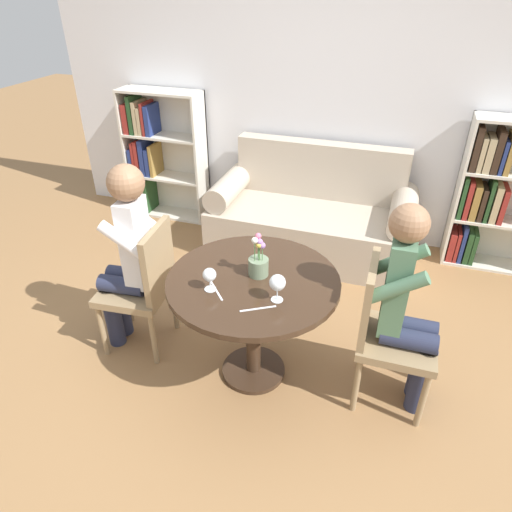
# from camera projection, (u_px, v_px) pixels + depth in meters

# --- Properties ---
(ground_plane) EXTENTS (16.00, 16.00, 0.00)m
(ground_plane) POSITION_uv_depth(u_px,v_px,m) (254.00, 371.00, 2.93)
(ground_plane) COLOR olive
(back_wall) EXTENTS (5.20, 0.05, 2.70)m
(back_wall) POSITION_uv_depth(u_px,v_px,m) (331.00, 87.00, 3.86)
(back_wall) COLOR silver
(back_wall) RESTS_ON ground_plane
(round_table) EXTENTS (0.98, 0.98, 0.72)m
(round_table) POSITION_uv_depth(u_px,v_px,m) (253.00, 298.00, 2.62)
(round_table) COLOR #382619
(round_table) RESTS_ON ground_plane
(couch) EXTENTS (1.74, 0.80, 0.92)m
(couch) POSITION_uv_depth(u_px,v_px,m) (312.00, 218.00, 4.07)
(couch) COLOR #B7A893
(couch) RESTS_ON ground_plane
(bookshelf_left) EXTENTS (0.80, 0.28, 1.26)m
(bookshelf_left) POSITION_uv_depth(u_px,v_px,m) (158.00, 153.00, 4.55)
(bookshelf_left) COLOR silver
(bookshelf_left) RESTS_ON ground_plane
(bookshelf_right) EXTENTS (0.80, 0.28, 1.26)m
(bookshelf_right) POSITION_uv_depth(u_px,v_px,m) (495.00, 195.00, 3.72)
(bookshelf_right) COLOR silver
(bookshelf_right) RESTS_ON ground_plane
(chair_left) EXTENTS (0.46, 0.46, 0.90)m
(chair_left) POSITION_uv_depth(u_px,v_px,m) (144.00, 283.00, 2.91)
(chair_left) COLOR #937A56
(chair_left) RESTS_ON ground_plane
(chair_right) EXTENTS (0.43, 0.43, 0.90)m
(chair_right) POSITION_uv_depth(u_px,v_px,m) (386.00, 329.00, 2.53)
(chair_right) COLOR #937A56
(chair_right) RESTS_ON ground_plane
(person_left) EXTENTS (0.44, 0.37, 1.29)m
(person_left) POSITION_uv_depth(u_px,v_px,m) (127.00, 255.00, 2.81)
(person_left) COLOR #282D47
(person_left) RESTS_ON ground_plane
(person_right) EXTENTS (0.42, 0.34, 1.26)m
(person_right) POSITION_uv_depth(u_px,v_px,m) (408.00, 308.00, 2.42)
(person_right) COLOR #282D47
(person_right) RESTS_ON ground_plane
(wine_glass_left) EXTENTS (0.07, 0.07, 0.13)m
(wine_glass_left) POSITION_uv_depth(u_px,v_px,m) (210.00, 276.00, 2.41)
(wine_glass_left) COLOR white
(wine_glass_left) RESTS_ON round_table
(wine_glass_right) EXTENTS (0.09, 0.09, 0.15)m
(wine_glass_right) POSITION_uv_depth(u_px,v_px,m) (277.00, 283.00, 2.33)
(wine_glass_right) COLOR white
(wine_glass_right) RESTS_ON round_table
(flower_vase) EXTENTS (0.11, 0.11, 0.26)m
(flower_vase) POSITION_uv_depth(u_px,v_px,m) (258.00, 263.00, 2.54)
(flower_vase) COLOR gray
(flower_vase) RESTS_ON round_table
(knife_left_setting) EXTENTS (0.13, 0.15, 0.00)m
(knife_left_setting) POSITION_uv_depth(u_px,v_px,m) (216.00, 291.00, 2.45)
(knife_left_setting) COLOR silver
(knife_left_setting) RESTS_ON round_table
(fork_left_setting) EXTENTS (0.17, 0.11, 0.00)m
(fork_left_setting) POSITION_uv_depth(u_px,v_px,m) (258.00, 309.00, 2.32)
(fork_left_setting) COLOR silver
(fork_left_setting) RESTS_ON round_table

